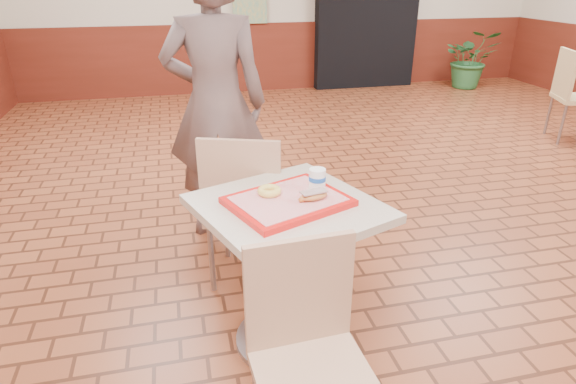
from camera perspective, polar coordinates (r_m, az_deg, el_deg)
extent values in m
cube|color=brown|center=(3.48, 19.73, -6.22)|extent=(8.00, 10.00, 0.01)
cube|color=#551B10|center=(7.74, 0.15, 15.78)|extent=(8.00, 0.04, 1.00)
cube|color=black|center=(7.94, 9.34, 20.07)|extent=(1.60, 0.22, 2.20)
cube|color=#BCAF97|center=(2.13, 0.00, -1.96)|extent=(0.73, 0.73, 0.04)
cylinder|color=gray|center=(2.33, 0.00, -10.41)|extent=(0.08, 0.08, 0.73)
cylinder|color=gray|center=(2.54, 0.00, -16.83)|extent=(0.52, 0.52, 0.03)
cube|color=tan|center=(1.79, 3.17, -21.29)|extent=(0.42, 0.42, 0.04)
cube|color=tan|center=(1.77, 1.36, -11.78)|extent=(0.40, 0.05, 0.44)
cylinder|color=gray|center=(2.11, 6.12, -21.09)|extent=(0.03, 0.03, 0.39)
cube|color=tan|center=(2.80, -4.73, -2.14)|extent=(0.55, 0.55, 0.04)
cube|color=tan|center=(2.52, -5.75, 1.08)|extent=(0.42, 0.17, 0.47)
cylinder|color=gray|center=(3.04, -0.49, -4.64)|extent=(0.03, 0.03, 0.42)
cylinder|color=gray|center=(3.10, -7.30, -4.23)|extent=(0.03, 0.03, 0.42)
cylinder|color=gray|center=(2.73, -1.43, -8.43)|extent=(0.03, 0.03, 0.42)
cylinder|color=gray|center=(2.80, -9.03, -7.86)|extent=(0.03, 0.03, 0.42)
imported|color=brown|center=(3.20, -8.56, 10.27)|extent=(0.72, 0.52, 1.84)
cube|color=red|center=(2.12, 0.00, -1.14)|extent=(0.49, 0.38, 0.03)
cube|color=#E18585|center=(2.11, 0.00, -0.77)|extent=(0.43, 0.33, 0.00)
torus|color=#EBCD55|center=(2.14, -2.23, 0.14)|extent=(0.12, 0.12, 0.03)
ellipsoid|color=#C27539|center=(2.09, 3.05, -0.47)|extent=(0.14, 0.09, 0.03)
cube|color=beige|center=(2.08, 3.06, 0.03)|extent=(0.12, 0.07, 0.01)
ellipsoid|color=#B04F18|center=(2.07, 1.66, -0.94)|extent=(0.03, 0.03, 0.02)
cylinder|color=white|center=(2.18, 3.48, 1.53)|extent=(0.08, 0.08, 0.10)
cylinder|color=blue|center=(2.18, 3.49, 1.64)|extent=(0.08, 0.08, 0.02)
cube|color=#D1B87D|center=(5.98, 30.00, 12.07)|extent=(0.18, 0.43, 0.49)
cylinder|color=gray|center=(5.92, 29.72, 6.93)|extent=(0.03, 0.03, 0.43)
cylinder|color=gray|center=(6.26, 28.49, 8.01)|extent=(0.03, 0.03, 0.43)
imported|color=#26602F|center=(8.33, 20.84, 14.52)|extent=(1.01, 0.96, 0.89)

